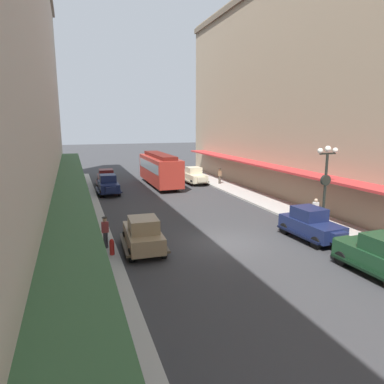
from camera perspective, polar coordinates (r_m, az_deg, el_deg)
ground_plane at (r=19.60m, az=5.88°, el=-8.43°), size 200.00×200.00×0.00m
sidewalk_left at (r=17.89m, az=-16.82°, el=-10.58°), size 3.00×60.00×0.15m
sidewalk_right at (r=23.64m, az=22.66°, el=-5.61°), size 3.00×60.00×0.15m
building_row_left at (r=17.13m, az=-28.66°, el=21.07°), size 4.30×60.00×19.78m
parked_car_0 at (r=21.01m, az=19.14°, el=-4.95°), size 2.29×4.31×1.84m
parked_car_1 at (r=37.85m, az=-14.07°, el=2.36°), size 2.24×4.30×1.84m
parked_car_2 at (r=17.43m, az=28.80°, el=-9.07°), size 2.22×4.29×1.84m
parked_car_3 at (r=18.28m, az=-8.13°, el=-6.83°), size 2.30×4.32×1.84m
parked_car_4 at (r=38.21m, az=0.39°, el=2.78°), size 2.19×4.28×1.84m
parked_car_5 at (r=33.55m, az=-13.73°, el=1.26°), size 2.15×4.26×1.84m
streetcar at (r=37.07m, az=-5.36°, el=3.96°), size 2.57×9.61×3.46m
lamp_post_with_clock at (r=22.23m, az=21.25°, el=1.18°), size 1.42×0.44×5.16m
fire_hydrant at (r=17.78m, az=-13.16°, el=-8.85°), size 0.24×0.24×0.82m
pedestrian_0 at (r=37.55m, az=4.61°, el=2.70°), size 0.36×0.28×1.67m
pedestrian_1 at (r=18.66m, az=-14.20°, el=-6.46°), size 0.36×0.28×1.67m
pedestrian_2 at (r=28.64m, az=-17.11°, el=-0.46°), size 0.36×0.28×1.67m
pedestrian_3 at (r=23.97m, az=19.80°, el=-2.91°), size 0.36×0.24×1.64m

